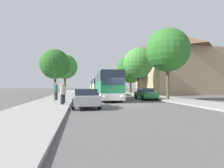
{
  "coord_description": "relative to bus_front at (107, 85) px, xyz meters",
  "views": [
    {
      "loc": [
        -4.22,
        -15.45,
        1.67
      ],
      "look_at": [
        0.88,
        12.03,
        2.04
      ],
      "focal_mm": 28.0,
      "sensor_mm": 36.0,
      "label": 1
    }
  ],
  "objects": [
    {
      "name": "ground_plane",
      "position": [
        0.84,
        -6.41,
        -1.77
      ],
      "size": [
        300.0,
        300.0,
        0.0
      ],
      "primitive_type": "plane",
      "color": "#565454",
      "rests_on": "ground"
    },
    {
      "name": "tree_right_mid",
      "position": [
        8.28,
        17.16,
        3.88
      ],
      "size": [
        6.49,
        6.49,
        8.76
      ],
      "color": "#47331E",
      "rests_on": "sidewalk_right"
    },
    {
      "name": "parked_car_right_far",
      "position": [
        4.65,
        21.34,
        -1.02
      ],
      "size": [
        2.25,
        4.48,
        1.44
      ],
      "rotation": [
        0.0,
        0.0,
        3.09
      ],
      "color": "#233D9E",
      "rests_on": "ground_plane"
    },
    {
      "name": "bus_middle",
      "position": [
        0.34,
        14.05,
        -0.05
      ],
      "size": [
        2.85,
        11.78,
        3.22
      ],
      "rotation": [
        0.0,
        0.0,
        -0.0
      ],
      "color": "#238942",
      "rests_on": "ground_plane"
    },
    {
      "name": "tree_left_far",
      "position": [
        -6.3,
        14.43,
        3.85
      ],
      "size": [
        4.97,
        4.97,
        7.98
      ],
      "color": "#513D23",
      "rests_on": "sidewalk_left"
    },
    {
      "name": "sidewalk_left",
      "position": [
        -6.16,
        -6.41,
        -1.7
      ],
      "size": [
        4.0,
        120.0,
        0.15
      ],
      "primitive_type": "cube",
      "color": "gray",
      "rests_on": "ground_plane"
    },
    {
      "name": "bus_stop_sign",
      "position": [
        -5.78,
        -4.41,
        0.03
      ],
      "size": [
        0.08,
        0.45,
        2.68
      ],
      "color": "gray",
      "rests_on": "sidewalk_left"
    },
    {
      "name": "parked_car_right_near",
      "position": [
        4.81,
        -0.96,
        -1.02
      ],
      "size": [
        2.14,
        4.55,
        1.43
      ],
      "rotation": [
        0.0,
        0.0,
        3.09
      ],
      "color": "#236B38",
      "rests_on": "ground_plane"
    },
    {
      "name": "pedestrian_walking_back",
      "position": [
        -5.95,
        -1.62,
        -0.66
      ],
      "size": [
        0.36,
        0.36,
        1.9
      ],
      "rotation": [
        0.0,
        0.0,
        0.17
      ],
      "color": "#23232D",
      "rests_on": "sidewalk_left"
    },
    {
      "name": "tree_left_near",
      "position": [
        -7.0,
        5.23,
        3.19
      ],
      "size": [
        4.43,
        4.43,
        7.05
      ],
      "color": "#513D23",
      "rests_on": "sidewalk_left"
    },
    {
      "name": "building_right_background",
      "position": [
        19.21,
        15.28,
        5.13
      ],
      "size": [
        15.89,
        13.94,
        13.82
      ],
      "color": "tan",
      "rests_on": "ground_plane"
    },
    {
      "name": "pedestrian_waiting_far",
      "position": [
        -4.81,
        -6.63,
        -0.72
      ],
      "size": [
        0.36,
        0.36,
        1.78
      ],
      "rotation": [
        0.0,
        0.0,
        3.06
      ],
      "color": "#23232D",
      "rests_on": "sidewalk_left"
    },
    {
      "name": "tree_right_near",
      "position": [
        6.94,
        -2.64,
        4.2
      ],
      "size": [
        5.17,
        5.17,
        8.43
      ],
      "color": "brown",
      "rests_on": "sidewalk_right"
    },
    {
      "name": "sidewalk_right",
      "position": [
        7.84,
        -6.41,
        -1.7
      ],
      "size": [
        4.0,
        120.0,
        0.15
      ],
      "primitive_type": "cube",
      "color": "gray",
      "rests_on": "ground_plane"
    },
    {
      "name": "parked_car_left_curb",
      "position": [
        -2.94,
        -8.12,
        -1.01
      ],
      "size": [
        2.14,
        4.09,
        1.47
      ],
      "rotation": [
        0.0,
        0.0,
        0.04
      ],
      "color": "#B7B7BC",
      "rests_on": "ground_plane"
    },
    {
      "name": "pedestrian_waiting_near",
      "position": [
        -4.82,
        -5.32,
        -0.73
      ],
      "size": [
        0.36,
        0.36,
        1.76
      ],
      "rotation": [
        0.0,
        0.0,
        0.27
      ],
      "color": "#23232D",
      "rests_on": "sidewalk_left"
    },
    {
      "name": "tree_right_far",
      "position": [
        7.14,
        8.51,
        4.16
      ],
      "size": [
        5.41,
        5.41,
        8.5
      ],
      "color": "#47331E",
      "rests_on": "sidewalk_right"
    },
    {
      "name": "bus_front",
      "position": [
        0.0,
        0.0,
        0.0
      ],
      "size": [
        2.99,
        10.78,
        3.32
      ],
      "rotation": [
        0.0,
        0.0,
        -0.03
      ],
      "color": "silver",
      "rests_on": "ground_plane"
    }
  ]
}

